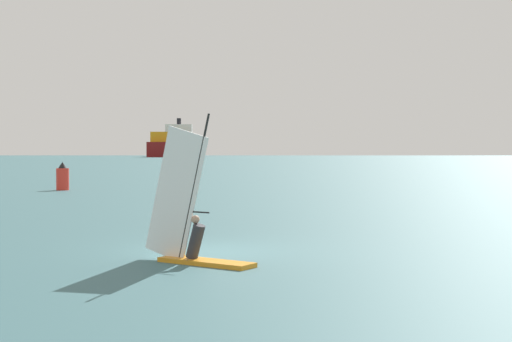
{
  "coord_description": "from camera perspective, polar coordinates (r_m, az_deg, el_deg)",
  "views": [
    {
      "loc": [
        -8.02,
        -19.96,
        2.89
      ],
      "look_at": [
        3.3,
        3.3,
        2.25
      ],
      "focal_mm": 50.48,
      "sensor_mm": 36.0,
      "label": 1
    }
  ],
  "objects": [
    {
      "name": "ground_plane",
      "position": [
        21.71,
        -4.06,
        -6.24
      ],
      "size": [
        4000.0,
        4000.0,
        0.0
      ],
      "primitive_type": "plane",
      "color": "#386066"
    },
    {
      "name": "cargo_ship",
      "position": [
        614.65,
        -6.49,
        1.94
      ],
      "size": [
        97.05,
        176.86,
        35.98
      ],
      "rotation": [
        0.0,
        0.0,
        4.31
      ],
      "color": "maroon",
      "rests_on": "ground_plane"
    },
    {
      "name": "distant_headland",
      "position": [
        1384.94,
        -15.05,
        2.09
      ],
      "size": [
        1461.44,
        747.35,
        40.91
      ],
      "primitive_type": "cube",
      "rotation": [
        0.0,
        0.0,
        -0.24
      ],
      "color": "#60665B",
      "rests_on": "ground_plane"
    },
    {
      "name": "channel_buoy",
      "position": [
        58.29,
        -15.08,
        -0.5
      ],
      "size": [
        0.98,
        0.98,
        2.22
      ],
      "color": "red",
      "rests_on": "ground_plane"
    },
    {
      "name": "windsurfer",
      "position": [
        19.05,
        -5.12,
        -4.58
      ],
      "size": [
        2.07,
        3.18,
        3.97
      ],
      "rotation": [
        0.0,
        0.0,
        5.24
      ],
      "color": "orange",
      "rests_on": "ground_plane"
    }
  ]
}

